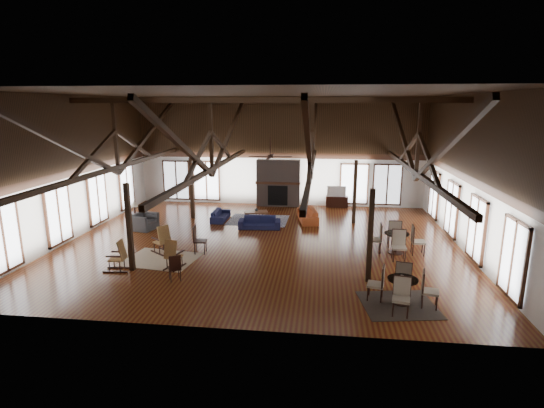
# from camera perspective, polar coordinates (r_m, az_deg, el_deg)

# --- Properties ---
(floor) EXTENTS (16.00, 16.00, 0.00)m
(floor) POSITION_cam_1_polar(r_m,az_deg,el_deg) (17.68, -1.44, -5.19)
(floor) COLOR brown
(floor) RESTS_ON ground
(ceiling) EXTENTS (16.00, 14.00, 0.02)m
(ceiling) POSITION_cam_1_polar(r_m,az_deg,el_deg) (16.78, -1.56, 14.64)
(ceiling) COLOR black
(ceiling) RESTS_ON wall_back
(wall_back) EXTENTS (16.00, 0.02, 6.00)m
(wall_back) POSITION_cam_1_polar(r_m,az_deg,el_deg) (23.86, 0.95, 7.00)
(wall_back) COLOR silver
(wall_back) RESTS_ON floor
(wall_front) EXTENTS (16.00, 0.02, 6.00)m
(wall_front) POSITION_cam_1_polar(r_m,az_deg,el_deg) (10.23, -7.18, -1.48)
(wall_front) COLOR silver
(wall_front) RESTS_ON floor
(wall_left) EXTENTS (0.02, 14.00, 6.00)m
(wall_left) POSITION_cam_1_polar(r_m,az_deg,el_deg) (19.78, -25.17, 4.46)
(wall_left) COLOR silver
(wall_left) RESTS_ON floor
(wall_right) EXTENTS (0.02, 14.00, 6.00)m
(wall_right) POSITION_cam_1_polar(r_m,az_deg,el_deg) (17.69, 25.14, 3.58)
(wall_right) COLOR silver
(wall_right) RESTS_ON floor
(roof_truss) EXTENTS (15.60, 14.07, 3.14)m
(roof_truss) POSITION_cam_1_polar(r_m,az_deg,el_deg) (16.85, -1.52, 7.93)
(roof_truss) COLOR black
(roof_truss) RESTS_ON wall_back
(post_grid) EXTENTS (8.16, 7.16, 3.05)m
(post_grid) POSITION_cam_1_polar(r_m,az_deg,el_deg) (17.26, -1.47, -0.38)
(post_grid) COLOR black
(post_grid) RESTS_ON floor
(fireplace) EXTENTS (2.50, 0.69, 2.60)m
(fireplace) POSITION_cam_1_polar(r_m,az_deg,el_deg) (23.78, 0.85, 2.81)
(fireplace) COLOR brown
(fireplace) RESTS_ON floor
(ceiling_fan) EXTENTS (1.60, 1.60, 0.75)m
(ceiling_fan) POSITION_cam_1_polar(r_m,az_deg,el_deg) (15.82, -0.24, 6.51)
(ceiling_fan) COLOR black
(ceiling_fan) RESTS_ON roof_truss
(sofa_navy_front) EXTENTS (1.97, 0.88, 0.56)m
(sofa_navy_front) POSITION_cam_1_polar(r_m,az_deg,el_deg) (19.60, -1.69, -2.49)
(sofa_navy_front) COLOR #171A41
(sofa_navy_front) RESTS_ON floor
(sofa_navy_left) EXTENTS (1.70, 0.67, 0.49)m
(sofa_navy_left) POSITION_cam_1_polar(r_m,az_deg,el_deg) (21.15, -6.95, -1.50)
(sofa_navy_left) COLOR #16193E
(sofa_navy_left) RESTS_ON floor
(sofa_orange) EXTENTS (2.20, 1.18, 0.61)m
(sofa_orange) POSITION_cam_1_polar(r_m,az_deg,el_deg) (20.89, 4.81, -1.46)
(sofa_orange) COLOR #A94720
(sofa_orange) RESTS_ON floor
(coffee_table) EXTENTS (1.27, 0.87, 0.44)m
(coffee_table) POSITION_cam_1_polar(r_m,az_deg,el_deg) (20.95, -2.17, -1.15)
(coffee_table) COLOR brown
(coffee_table) RESTS_ON floor
(vase) EXTENTS (0.22, 0.22, 0.18)m
(vase) POSITION_cam_1_polar(r_m,az_deg,el_deg) (20.96, -2.11, -0.74)
(vase) COLOR #B2B2B2
(vase) RESTS_ON coffee_table
(armchair) EXTENTS (1.28, 1.17, 0.71)m
(armchair) POSITION_cam_1_polar(r_m,az_deg,el_deg) (20.30, -16.83, -2.28)
(armchair) COLOR #2E2E30
(armchair) RESTS_ON floor
(side_table_lamp) EXTENTS (0.49, 0.49, 1.24)m
(side_table_lamp) POSITION_cam_1_polar(r_m,az_deg,el_deg) (20.87, -17.92, -1.62)
(side_table_lamp) COLOR black
(side_table_lamp) RESTS_ON floor
(rocking_chair_a) EXTENTS (0.97, 0.89, 1.12)m
(rocking_chair_a) POSITION_cam_1_polar(r_m,az_deg,el_deg) (16.79, -14.49, -4.73)
(rocking_chair_a) COLOR olive
(rocking_chair_a) RESTS_ON floor
(rocking_chair_b) EXTENTS (0.61, 0.90, 1.07)m
(rocking_chair_b) POSITION_cam_1_polar(r_m,az_deg,el_deg) (15.18, -13.23, -6.68)
(rocking_chair_b) COLOR olive
(rocking_chair_b) RESTS_ON floor
(rocking_chair_c) EXTENTS (0.89, 0.53, 1.10)m
(rocking_chair_c) POSITION_cam_1_polar(r_m,az_deg,el_deg) (15.52, -19.86, -6.64)
(rocking_chair_c) COLOR olive
(rocking_chair_c) RESTS_ON floor
(side_chair_a) EXTENTS (0.50, 0.50, 1.09)m
(side_chair_a) POSITION_cam_1_polar(r_m,az_deg,el_deg) (16.49, -9.99, -4.45)
(side_chair_a) COLOR black
(side_chair_a) RESTS_ON floor
(side_chair_b) EXTENTS (0.51, 0.51, 0.90)m
(side_chair_b) POSITION_cam_1_polar(r_m,az_deg,el_deg) (14.13, -12.94, -8.11)
(side_chair_b) COLOR black
(side_chair_b) RESTS_ON floor
(cafe_table_near) EXTENTS (2.03, 2.03, 1.04)m
(cafe_table_near) POSITION_cam_1_polar(r_m,az_deg,el_deg) (12.88, 17.12, -10.52)
(cafe_table_near) COLOR black
(cafe_table_near) RESTS_ON floor
(cafe_table_far) EXTENTS (2.15, 2.15, 1.12)m
(cafe_table_far) POSITION_cam_1_polar(r_m,az_deg,el_deg) (16.95, 16.39, -4.56)
(cafe_table_far) COLOR black
(cafe_table_far) RESTS_ON floor
(cup_near) EXTENTS (0.16, 0.16, 0.10)m
(cup_near) POSITION_cam_1_polar(r_m,az_deg,el_deg) (12.75, 17.07, -9.40)
(cup_near) COLOR #B2B2B2
(cup_near) RESTS_ON cafe_table_near
(cup_far) EXTENTS (0.15, 0.15, 0.10)m
(cup_far) POSITION_cam_1_polar(r_m,az_deg,el_deg) (16.81, 16.71, -3.68)
(cup_far) COLOR #B2B2B2
(cup_far) RESTS_ON cafe_table_far
(tv_console) EXTENTS (1.21, 0.45, 0.61)m
(tv_console) POSITION_cam_1_polar(r_m,az_deg,el_deg) (23.95, 8.71, 0.32)
(tv_console) COLOR black
(tv_console) RESTS_ON floor
(television) EXTENTS (1.03, 0.15, 0.59)m
(television) POSITION_cam_1_polar(r_m,az_deg,el_deg) (23.82, 8.65, 1.73)
(television) COLOR #B2B2B2
(television) RESTS_ON tv_console
(rug_tan) EXTENTS (2.81, 2.34, 0.01)m
(rug_tan) POSITION_cam_1_polar(r_m,az_deg,el_deg) (16.33, -14.70, -7.19)
(rug_tan) COLOR tan
(rug_tan) RESTS_ON floor
(rug_navy) EXTENTS (2.94, 2.23, 0.01)m
(rug_navy) POSITION_cam_1_polar(r_m,az_deg,el_deg) (21.02, -1.88, -2.18)
(rug_navy) COLOR #171D41
(rug_navy) RESTS_ON floor
(rug_dark) EXTENTS (2.33, 2.17, 0.01)m
(rug_dark) POSITION_cam_1_polar(r_m,az_deg,el_deg) (12.96, 16.63, -12.85)
(rug_dark) COLOR black
(rug_dark) RESTS_ON floor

